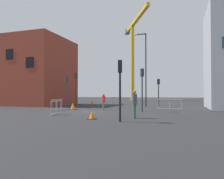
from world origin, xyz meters
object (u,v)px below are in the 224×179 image
traffic_light_median (142,83)px  construction_crane (133,46)px  traffic_cone_by_barrier (92,115)px  traffic_cone_striped (92,103)px  pedestrian_waiting (103,101)px  pedestrian_walking (134,102)px  traffic_light_near (66,86)px  traffic_light_island (158,88)px  traffic_light_corner (120,80)px  traffic_cone_orange (73,106)px  traffic_light_far (76,84)px  streetlamp_tall (145,65)px

traffic_light_median → construction_crane: bearing=103.9°
traffic_cone_by_barrier → traffic_cone_striped: bearing=113.5°
construction_crane → traffic_cone_striped: bearing=-93.0°
traffic_light_median → pedestrian_waiting: bearing=174.9°
pedestrian_walking → traffic_cone_striped: bearing=122.3°
traffic_light_near → traffic_light_island: bearing=36.0°
traffic_light_corner → pedestrian_waiting: 8.57m
traffic_light_median → traffic_cone_orange: bearing=175.0°
construction_crane → pedestrian_walking: bearing=-77.3°
traffic_light_far → construction_crane: bearing=87.8°
traffic_light_median → traffic_light_island: 9.79m
pedestrian_waiting → traffic_cone_striped: (-5.37, 9.65, -0.67)m
traffic_light_island → traffic_cone_striped: size_ratio=6.06×
traffic_cone_orange → traffic_cone_by_barrier: traffic_cone_orange is taller
traffic_cone_by_barrier → traffic_cone_striped: (-7.16, 16.48, 0.03)m
traffic_light_corner → pedestrian_waiting: size_ratio=2.17×
traffic_light_corner → pedestrian_waiting: bearing=116.9°
traffic_light_near → traffic_cone_orange: 3.61m
traffic_light_far → traffic_cone_orange: 5.10m
streetlamp_tall → pedestrian_walking: size_ratio=4.98×
streetlamp_tall → traffic_cone_by_barrier: (-1.04, -13.74, -4.94)m
construction_crane → traffic_cone_by_barrier: size_ratio=36.52×
pedestrian_walking → traffic_cone_by_barrier: 2.88m
traffic_cone_orange → traffic_light_corner: bearing=-47.1°
traffic_light_median → pedestrian_waiting: size_ratio=2.37×
construction_crane → traffic_cone_striped: 25.87m
traffic_light_far → traffic_cone_by_barrier: 13.49m
streetlamp_tall → traffic_cone_orange: streetlamp_tall is taller
traffic_light_far → traffic_cone_striped: 5.84m
construction_crane → traffic_cone_by_barrier: construction_crane is taller
traffic_light_median → traffic_light_near: bearing=163.5°
traffic_light_island → traffic_cone_striped: 9.83m
traffic_light_median → traffic_cone_orange: 7.63m
traffic_light_corner → traffic_light_near: (-9.29, 9.94, 0.06)m
traffic_light_island → pedestrian_waiting: 10.44m
pedestrian_waiting → traffic_cone_by_barrier: pedestrian_waiting is taller
streetlamp_tall → traffic_cone_striped: 9.94m
traffic_light_median → traffic_cone_striped: traffic_light_median is taller
traffic_light_corner → streetlamp_tall: bearing=94.0°
traffic_light_median → traffic_light_far: (-9.06, 4.72, 0.21)m
construction_crane → traffic_light_corner: construction_crane is taller
traffic_light_corner → traffic_light_median: bearing=90.2°
traffic_light_near → traffic_cone_orange: traffic_light_near is taller
streetlamp_tall → traffic_cone_by_barrier: bearing=-94.3°
traffic_light_island → traffic_cone_by_barrier: size_ratio=6.76×
traffic_light_island → traffic_light_corner: bearing=-91.3°
traffic_light_corner → traffic_cone_by_barrier: bearing=161.1°
streetlamp_tall → traffic_cone_by_barrier: 14.64m
traffic_light_far → traffic_light_corner: traffic_light_far is taller
traffic_light_far → pedestrian_walking: traffic_light_far is taller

